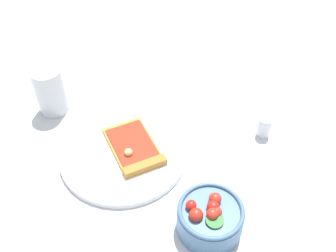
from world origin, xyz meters
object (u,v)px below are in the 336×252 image
Objects in this scene: plate at (124,153)px; soda_glass at (50,92)px; salad_bowl at (210,218)px; pizza_slice_main at (135,149)px; pepper_shaker at (265,125)px; paper_napkin at (198,78)px.

soda_glass is (-0.24, -0.02, 0.05)m from plate.
salad_bowl is 0.49m from soda_glass.
pizza_slice_main is at bearing 174.70° from salad_bowl.
pepper_shaker is (-0.07, 0.27, -0.00)m from salad_bowl.
plate is 2.08× the size of paper_napkin.
pepper_shaker reaches higher than pizza_slice_main.
salad_bowl reaches higher than pizza_slice_main.
pepper_shaker reaches higher than paper_napkin.
pizza_slice_main is 2.77× the size of pepper_shaker.
paper_napkin is (-0.07, 0.32, -0.01)m from plate.
plate is at bearing 179.32° from salad_bowl.
soda_glass is at bearing -116.27° from paper_napkin.
salad_bowl is 0.45m from paper_napkin.
paper_napkin is at bearing 63.73° from soda_glass.
pepper_shaker is (0.25, -0.05, 0.03)m from paper_napkin.
soda_glass is (-0.49, -0.02, 0.02)m from salad_bowl.
pepper_shaker is (0.16, 0.25, 0.01)m from pizza_slice_main.
salad_bowl is at bearing -75.45° from pepper_shaker.
pizza_slice_main reaches higher than paper_napkin.
pizza_slice_main is at bearing -122.40° from pepper_shaker.
soda_glass reaches higher than salad_bowl.
paper_napkin is at bearing 105.94° from pizza_slice_main.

